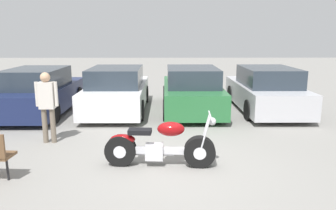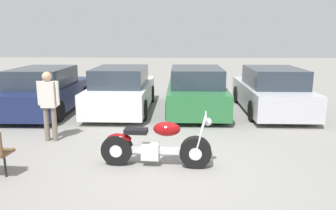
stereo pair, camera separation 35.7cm
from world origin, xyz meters
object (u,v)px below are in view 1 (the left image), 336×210
(parked_car_white, at_px, (117,91))
(parked_car_silver, at_px, (266,91))
(person_standing, at_px, (47,102))
(parked_car_green, at_px, (192,91))
(motorcycle, at_px, (159,146))
(parked_car_navy, at_px, (40,92))

(parked_car_white, height_order, parked_car_silver, same)
(person_standing, bearing_deg, parked_car_white, 70.64)
(parked_car_green, height_order, person_standing, person_standing)
(motorcycle, relative_size, parked_car_white, 0.50)
(parked_car_navy, bearing_deg, person_standing, -66.43)
(parked_car_green, xyz_separation_m, parked_car_silver, (2.46, -0.00, 0.00))
(parked_car_white, bearing_deg, person_standing, -109.36)
(parked_car_white, bearing_deg, parked_car_silver, 0.02)
(parked_car_silver, height_order, person_standing, person_standing)
(motorcycle, relative_size, parked_car_green, 0.50)
(parked_car_green, bearing_deg, motorcycle, -102.12)
(motorcycle, distance_m, parked_car_silver, 5.84)
(parked_car_navy, relative_size, parked_car_silver, 1.00)
(parked_car_navy, bearing_deg, motorcycle, -48.66)
(parked_car_white, height_order, person_standing, person_standing)
(parked_car_silver, bearing_deg, parked_car_white, -179.98)
(motorcycle, height_order, parked_car_green, parked_car_green)
(motorcycle, distance_m, parked_car_green, 4.81)
(parked_car_navy, height_order, parked_car_silver, same)
(person_standing, bearing_deg, parked_car_navy, 113.57)
(parked_car_white, xyz_separation_m, parked_car_green, (2.46, 0.00, 0.00))
(parked_car_navy, xyz_separation_m, parked_car_silver, (7.37, 0.25, 0.00))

